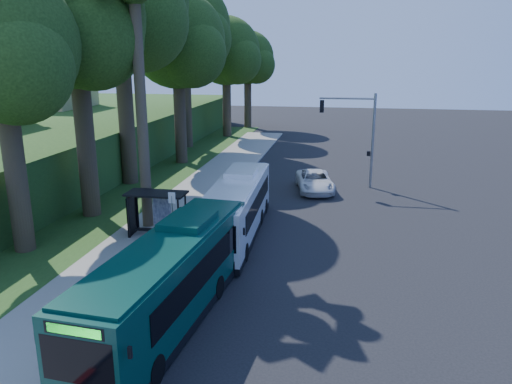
% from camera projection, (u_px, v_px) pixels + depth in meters
% --- Properties ---
extents(ground, '(140.00, 140.00, 0.00)m').
position_uv_depth(ground, '(292.00, 227.00, 28.92)').
color(ground, black).
rests_on(ground, ground).
extents(sidewalk, '(4.50, 70.00, 0.12)m').
position_uv_depth(sidewalk, '(172.00, 219.00, 30.16)').
color(sidewalk, gray).
rests_on(sidewalk, ground).
extents(red_curb, '(0.25, 30.00, 0.13)m').
position_uv_depth(red_curb, '(188.00, 245.00, 25.96)').
color(red_curb, maroon).
rests_on(red_curb, ground).
extents(grass_verge, '(8.00, 70.00, 0.06)m').
position_uv_depth(grass_verge, '(120.00, 193.00, 35.89)').
color(grass_verge, '#234719').
rests_on(grass_verge, ground).
extents(bus_shelter, '(3.20, 1.51, 2.55)m').
position_uv_depth(bus_shelter, '(153.00, 205.00, 26.97)').
color(bus_shelter, black).
rests_on(bus_shelter, ground).
extents(stop_sign_pole, '(0.35, 0.06, 3.17)m').
position_uv_depth(stop_sign_pole, '(173.00, 214.00, 24.55)').
color(stop_sign_pole, gray).
rests_on(stop_sign_pole, ground).
extents(traffic_signal_pole, '(4.10, 0.30, 7.00)m').
position_uv_depth(traffic_signal_pole, '(359.00, 129.00, 36.59)').
color(traffic_signal_pole, gray).
rests_on(traffic_signal_pole, ground).
extents(palm_tree, '(4.20, 4.20, 14.40)m').
position_uv_depth(palm_tree, '(135.00, 0.00, 25.62)').
color(palm_tree, '#4C3F2D').
rests_on(palm_tree, ground).
extents(hillside_backdrop, '(24.00, 60.00, 8.80)m').
position_uv_depth(hillside_backdrop, '(33.00, 134.00, 47.11)').
color(hillside_backdrop, '#234719').
rests_on(hillside_backdrop, ground).
extents(tree_0, '(8.40, 8.00, 15.70)m').
position_uv_depth(tree_0, '(77.00, 26.00, 28.06)').
color(tree_0, '#382B1E').
rests_on(tree_0, ground).
extents(tree_1, '(10.50, 10.00, 18.26)m').
position_uv_depth(tree_1, '(120.00, 10.00, 35.41)').
color(tree_1, '#382B1E').
rests_on(tree_1, ground).
extents(tree_2, '(8.82, 8.40, 15.12)m').
position_uv_depth(tree_2, '(178.00, 45.00, 43.35)').
color(tree_2, '#382B1E').
rests_on(tree_2, ground).
extents(tree_3, '(10.08, 9.60, 17.28)m').
position_uv_depth(tree_3, '(185.00, 31.00, 50.88)').
color(tree_3, '#382B1E').
rests_on(tree_3, ground).
extents(tree_4, '(8.40, 8.00, 14.14)m').
position_uv_depth(tree_4, '(227.00, 54.00, 58.64)').
color(tree_4, '#382B1E').
rests_on(tree_4, ground).
extents(tree_5, '(7.35, 7.00, 12.86)m').
position_uv_depth(tree_5, '(248.00, 60.00, 66.27)').
color(tree_5, '#382B1E').
rests_on(tree_5, ground).
extents(tree_6, '(7.56, 7.20, 13.74)m').
position_uv_depth(tree_6, '(1.00, 53.00, 22.86)').
color(tree_6, '#382B1E').
rests_on(tree_6, ground).
extents(white_bus, '(2.74, 11.08, 3.28)m').
position_uv_depth(white_bus, '(236.00, 207.00, 27.31)').
color(white_bus, white).
rests_on(white_bus, ground).
extents(teal_bus, '(3.39, 11.73, 3.45)m').
position_uv_depth(teal_bus, '(171.00, 277.00, 18.50)').
color(teal_bus, '#0A372F').
rests_on(teal_bus, ground).
extents(pickup, '(3.38, 5.64, 1.47)m').
position_uv_depth(pickup, '(315.00, 181.00, 36.48)').
color(pickup, silver).
rests_on(pickup, ground).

